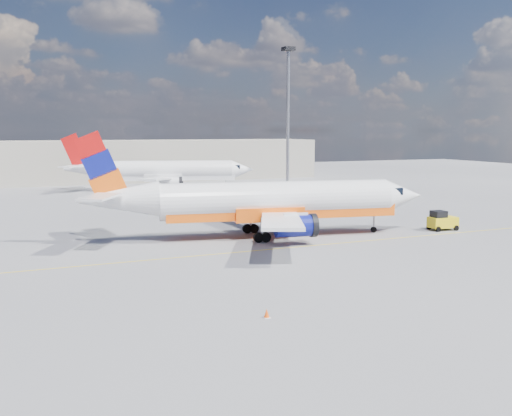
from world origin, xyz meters
name	(u,v)px	position (x,y,z in m)	size (l,w,h in m)	color
ground	(284,257)	(0.00, 0.00, 0.00)	(240.00, 240.00, 0.00)	slate
taxi_line	(268,249)	(0.00, 3.00, 0.01)	(70.00, 0.15, 0.01)	yellow
terminal_main	(145,160)	(5.00, 75.00, 4.00)	(70.00, 14.00, 8.00)	#A9A291
main_jet	(266,202)	(2.12, 8.30, 3.35)	(33.26, 25.82, 10.04)	white
second_jet	(163,171)	(3.33, 53.32, 3.19)	(31.61, 24.07, 9.57)	white
gse_tug	(442,221)	(20.00, 4.85, 0.94)	(2.88, 1.89, 1.98)	black
traffic_cone	(267,313)	(-7.30, -13.08, 0.24)	(0.36, 0.36, 0.50)	white
floodlight_mast	(288,109)	(17.98, 36.16, 13.15)	(1.60, 1.60, 21.93)	#94949C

